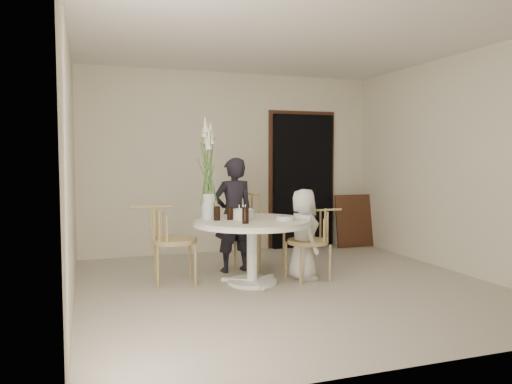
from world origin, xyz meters
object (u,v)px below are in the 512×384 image
object	(u,v)px
chair_far	(252,218)
birthday_cake	(243,214)
chair_right	(317,234)
chair_left	(163,233)
table	(252,230)
boy	(303,234)
girl	(233,215)
flower_vase	(208,171)

from	to	relation	value
chair_far	birthday_cake	distance (m)	0.89
chair_right	chair_left	distance (m)	1.78
chair_left	chair_far	bearing A→B (deg)	-63.58
table	boy	bearing A→B (deg)	-0.58
chair_right	girl	xyz separation A→B (m)	(-0.82, 0.68, 0.18)
boy	flower_vase	world-z (taller)	flower_vase
girl	chair_right	bearing A→B (deg)	133.88
chair_far	chair_left	world-z (taller)	chair_far
chair_left	flower_vase	world-z (taller)	flower_vase
girl	flower_vase	size ratio (longest dim) A/B	1.23
chair_far	flower_vase	xyz separation A→B (m)	(-0.75, -0.68, 0.65)
chair_right	girl	bearing A→B (deg)	-132.48
table	girl	xyz separation A→B (m)	(-0.03, 0.65, 0.10)
flower_vase	boy	bearing A→B (deg)	-10.14
chair_right	chair_far	bearing A→B (deg)	-153.46
chair_far	birthday_cake	xyz separation A→B (m)	(-0.38, -0.79, 0.16)
chair_left	birthday_cake	size ratio (longest dim) A/B	3.75
chair_far	girl	world-z (taller)	girl
birthday_cake	chair_far	bearing A→B (deg)	64.55
girl	birthday_cake	bearing A→B (deg)	77.60
girl	boy	xyz separation A→B (m)	(0.66, -0.66, -0.18)
chair_right	girl	size ratio (longest dim) A/B	0.58
table	chair_left	bearing A→B (deg)	160.21
chair_left	girl	bearing A→B (deg)	-67.73
chair_right	birthday_cake	bearing A→B (deg)	-99.03
table	chair_far	distance (m)	0.91
chair_left	chair_right	bearing A→B (deg)	-98.31
boy	birthday_cake	distance (m)	0.76
boy	flower_vase	xyz separation A→B (m)	(-1.09, 0.19, 0.75)
girl	boy	size ratio (longest dim) A/B	1.34
chair_far	girl	xyz separation A→B (m)	(-0.32, -0.21, 0.08)
table	chair_left	world-z (taller)	chair_left
table	chair_left	xyz separation A→B (m)	(-0.95, 0.34, -0.04)
table	chair_far	bearing A→B (deg)	71.31
chair_right	chair_left	xyz separation A→B (m)	(-1.74, 0.36, 0.04)
table	girl	bearing A→B (deg)	92.27
girl	birthday_cake	size ratio (longest dim) A/B	5.96
table	chair_left	distance (m)	1.01
chair_far	table	bearing A→B (deg)	-132.92
chair_left	birthday_cake	bearing A→B (deg)	-103.90
table	girl	distance (m)	0.66
flower_vase	table	bearing A→B (deg)	-22.36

